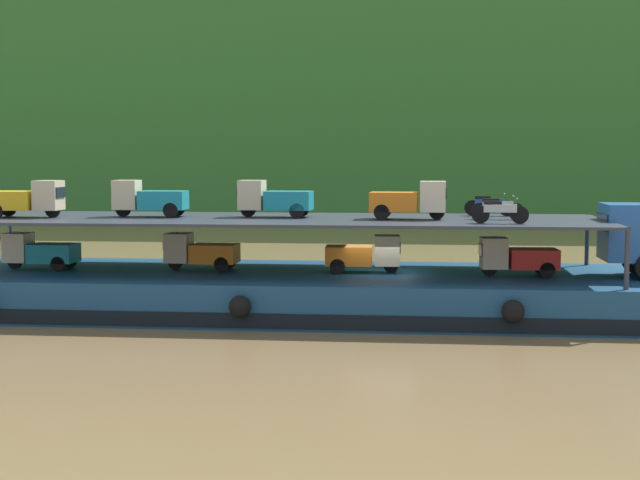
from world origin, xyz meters
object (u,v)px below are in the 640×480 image
mini_truck_lower_aft (200,252)px  motorcycle_upper_port (500,211)px  mini_truck_lower_mid (364,254)px  mini_truck_upper_bow (409,200)px  motorcycle_upper_stbd (489,205)px  mini_truck_lower_stern (39,251)px  cargo_barge (379,293)px  mini_truck_upper_mid (149,198)px  mini_truck_upper_fore (274,199)px  mini_truck_lower_fore (517,257)px  mini_truck_upper_stern (27,199)px  motorcycle_upper_centre (497,208)px

mini_truck_lower_aft → motorcycle_upper_port: 11.27m
mini_truck_lower_mid → mini_truck_upper_bow: (1.64, -0.34, 2.00)m
mini_truck_lower_mid → motorcycle_upper_stbd: bearing=23.0°
mini_truck_lower_stern → motorcycle_upper_stbd: 17.19m
mini_truck_upper_bow → cargo_barge: bearing=169.3°
mini_truck_upper_mid → mini_truck_upper_fore: same height
mini_truck_lower_fore → mini_truck_upper_fore: 9.15m
mini_truck_upper_stern → mini_truck_lower_stern: bearing=57.2°
motorcycle_upper_centre → motorcycle_upper_stbd: size_ratio=1.00×
mini_truck_lower_mid → motorcycle_upper_centre: 5.09m
mini_truck_lower_mid → mini_truck_lower_aft: bearing=178.3°
mini_truck_lower_aft → mini_truck_lower_mid: 6.20m
mini_truck_upper_stern → mini_truck_upper_mid: (4.42, 0.78, 0.00)m
mini_truck_lower_fore → mini_truck_upper_stern: (-18.04, -0.27, 2.00)m
cargo_barge → motorcycle_upper_centre: 5.28m
mini_truck_upper_stern → motorcycle_upper_stbd: mini_truck_upper_stern is taller
mini_truck_lower_mid → mini_truck_upper_fore: (-3.41, 0.34, 2.00)m
mini_truck_lower_mid → mini_truck_upper_stern: size_ratio=1.01×
motorcycle_upper_centre → mini_truck_lower_aft: bearing=178.4°
mini_truck_lower_stern → motorcycle_upper_port: 17.17m
mini_truck_upper_fore → motorcycle_upper_port: size_ratio=1.46×
mini_truck_lower_aft → mini_truck_lower_stern: bearing=-175.5°
mini_truck_lower_fore → motorcycle_upper_port: size_ratio=1.47×
mini_truck_lower_stern → mini_truck_lower_aft: bearing=4.5°
mini_truck_upper_bow → mini_truck_lower_fore: bearing=-1.2°
mini_truck_lower_stern → motorcycle_upper_centre: 17.16m
mini_truck_upper_bow → mini_truck_upper_mid: bearing=177.5°
cargo_barge → mini_truck_upper_stern: bearing=-177.6°
cargo_barge → mini_truck_upper_mid: (-8.69, 0.22, 3.44)m
mini_truck_upper_bow → motorcycle_upper_port: size_ratio=1.46×
mini_truck_upper_stern → motorcycle_upper_port: bearing=-5.0°
mini_truck_upper_fore → motorcycle_upper_stbd: bearing=11.4°
cargo_barge → mini_truck_lower_stern: 12.94m
cargo_barge → mini_truck_lower_aft: bearing=177.2°
mini_truck_lower_aft → mini_truck_lower_fore: bearing=-3.0°
mini_truck_lower_fore → mini_truck_upper_fore: (-8.90, 0.77, 2.00)m
mini_truck_upper_fore → motorcycle_upper_port: (8.08, -2.54, -0.26)m
motorcycle_upper_centre → motorcycle_upper_stbd: same height
mini_truck_upper_fore → motorcycle_upper_stbd: 8.23m
mini_truck_lower_stern → mini_truck_upper_stern: bearing=-122.8°
mini_truck_lower_fore → motorcycle_upper_centre: bearing=156.6°
mini_truck_upper_stern → mini_truck_lower_fore: bearing=0.9°
mini_truck_lower_fore → mini_truck_upper_mid: (-13.62, 0.51, 2.00)m
mini_truck_upper_mid → motorcycle_upper_port: size_ratio=1.45×
mini_truck_lower_mid → mini_truck_upper_stern: bearing=-176.8°
mini_truck_lower_fore → mini_truck_upper_bow: (-3.85, 0.08, 2.00)m
mini_truck_upper_bow → motorcycle_upper_stbd: mini_truck_upper_bow is taller
mini_truck_upper_mid → mini_truck_upper_fore: 4.73m
mini_truck_lower_aft → mini_truck_lower_mid: size_ratio=1.01×
mini_truck_lower_stern → mini_truck_upper_bow: mini_truck_upper_bow is taller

